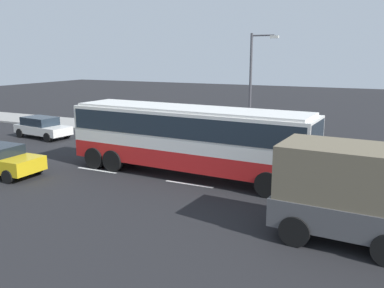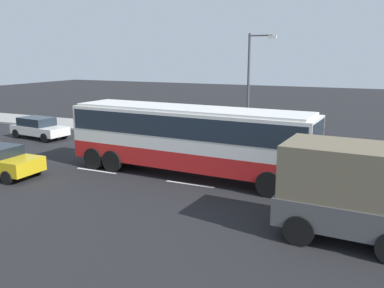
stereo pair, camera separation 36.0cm
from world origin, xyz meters
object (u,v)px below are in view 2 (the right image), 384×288
Objects in this scene: coach_bus at (188,134)px; street_lamp at (251,81)px; car_white_minivan at (39,127)px; pedestrian_near_curb at (283,132)px.

street_lamp is at bearing 87.73° from coach_bus.
pedestrian_near_curb is (16.22, 4.06, 0.23)m from car_white_minivan.
coach_bus is 8.44m from pedestrian_near_curb.
street_lamp is at bearing 21.93° from car_white_minivan.
pedestrian_near_curb reaches higher than car_white_minivan.
street_lamp is (0.70, 7.74, 2.05)m from coach_bus.
street_lamp reaches higher than coach_bus.
coach_bus is 8.04m from street_lamp.
street_lamp is (14.13, 3.91, 3.34)m from car_white_minivan.
street_lamp is at bearing 93.36° from pedestrian_near_curb.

